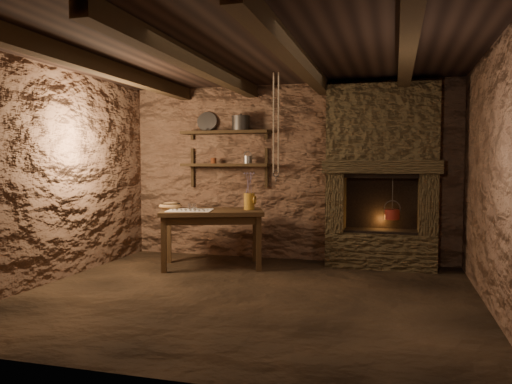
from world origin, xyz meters
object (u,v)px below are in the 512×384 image
(work_table, at_px, (212,236))
(stoneware_jug, at_px, (249,193))
(red_pot, at_px, (392,214))
(iron_stockpot, at_px, (241,124))
(wooden_bowl, at_px, (170,206))

(work_table, xyz_separation_m, stoneware_jug, (0.45, 0.16, 0.55))
(stoneware_jug, bearing_deg, red_pot, -1.86)
(iron_stockpot, distance_m, red_pot, 2.34)
(wooden_bowl, relative_size, red_pot, 0.55)
(wooden_bowl, xyz_separation_m, iron_stockpot, (0.77, 0.62, 1.10))
(work_table, distance_m, iron_stockpot, 1.61)
(stoneware_jug, relative_size, red_pot, 0.90)
(work_table, relative_size, iron_stockpot, 5.97)
(wooden_bowl, bearing_deg, stoneware_jug, 8.36)
(stoneware_jug, distance_m, wooden_bowl, 1.06)
(work_table, bearing_deg, stoneware_jug, -0.25)
(work_table, height_order, wooden_bowl, wooden_bowl)
(stoneware_jug, bearing_deg, wooden_bowl, 175.25)
(iron_stockpot, height_order, red_pot, iron_stockpot)
(work_table, xyz_separation_m, wooden_bowl, (-0.58, 0.01, 0.37))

